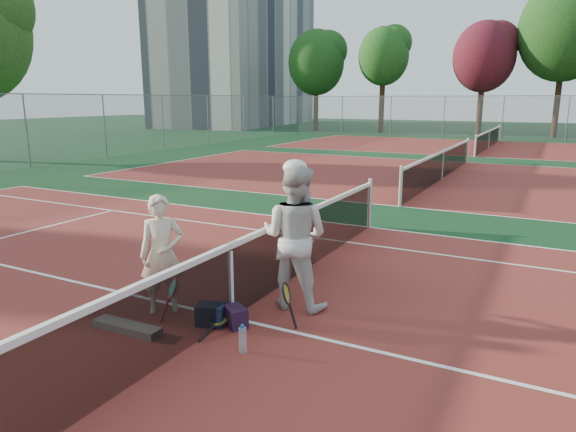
{
  "coord_description": "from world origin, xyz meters",
  "views": [
    {
      "loc": [
        3.53,
        -5.19,
        2.8
      ],
      "look_at": [
        0.0,
        1.59,
        1.05
      ],
      "focal_mm": 32.0,
      "sensor_mm": 36.0,
      "label": 1
    }
  ],
  "objects_px": {
    "racket_red": "(173,299)",
    "racket_spare": "(219,322)",
    "player_a": "(162,254)",
    "sports_bag_navy": "(211,315)",
    "player_b": "(295,237)",
    "sports_bag_purple": "(236,317)",
    "racket_black_held": "(287,306)",
    "net_main": "(231,281)",
    "water_bottle": "(243,340)",
    "apartment_block": "(240,54)"
  },
  "relations": [
    {
      "from": "racket_red",
      "to": "racket_spare",
      "type": "xyz_separation_m",
      "value": [
        0.64,
        0.1,
        -0.22
      ]
    },
    {
      "from": "player_a",
      "to": "sports_bag_navy",
      "type": "height_order",
      "value": "player_a"
    },
    {
      "from": "player_b",
      "to": "sports_bag_purple",
      "type": "distance_m",
      "value": 1.32
    },
    {
      "from": "player_a",
      "to": "racket_black_held",
      "type": "height_order",
      "value": "player_a"
    },
    {
      "from": "net_main",
      "to": "racket_spare",
      "type": "relative_size",
      "value": 18.39
    },
    {
      "from": "racket_red",
      "to": "sports_bag_navy",
      "type": "distance_m",
      "value": 0.54
    },
    {
      "from": "water_bottle",
      "to": "racket_black_held",
      "type": "bearing_deg",
      "value": 80.05
    },
    {
      "from": "racket_red",
      "to": "sports_bag_navy",
      "type": "bearing_deg",
      "value": -43.04
    },
    {
      "from": "sports_bag_navy",
      "to": "sports_bag_purple",
      "type": "xyz_separation_m",
      "value": [
        0.31,
        0.1,
        -0.01
      ]
    },
    {
      "from": "player_b",
      "to": "water_bottle",
      "type": "xyz_separation_m",
      "value": [
        0.1,
        -1.49,
        -0.83
      ]
    },
    {
      "from": "net_main",
      "to": "apartment_block",
      "type": "height_order",
      "value": "apartment_block"
    },
    {
      "from": "racket_black_held",
      "to": "sports_bag_purple",
      "type": "bearing_deg",
      "value": 9.85
    },
    {
      "from": "apartment_block",
      "to": "racket_red",
      "type": "bearing_deg",
      "value": -58.35
    },
    {
      "from": "player_b",
      "to": "sports_bag_purple",
      "type": "xyz_separation_m",
      "value": [
        -0.35,
        -0.95,
        -0.85
      ]
    },
    {
      "from": "racket_black_held",
      "to": "racket_spare",
      "type": "height_order",
      "value": "racket_black_held"
    },
    {
      "from": "sports_bag_purple",
      "to": "racket_spare",
      "type": "bearing_deg",
      "value": -145.89
    },
    {
      "from": "player_a",
      "to": "racket_red",
      "type": "bearing_deg",
      "value": -72.97
    },
    {
      "from": "sports_bag_navy",
      "to": "player_b",
      "type": "bearing_deg",
      "value": 57.95
    },
    {
      "from": "player_b",
      "to": "racket_red",
      "type": "relative_size",
      "value": 3.45
    },
    {
      "from": "water_bottle",
      "to": "apartment_block",
      "type": "bearing_deg",
      "value": 122.63
    },
    {
      "from": "apartment_block",
      "to": "water_bottle",
      "type": "height_order",
      "value": "apartment_block"
    },
    {
      "from": "apartment_block",
      "to": "player_b",
      "type": "distance_m",
      "value": 52.21
    },
    {
      "from": "apartment_block",
      "to": "player_a",
      "type": "distance_m",
      "value": 52.25
    },
    {
      "from": "net_main",
      "to": "player_a",
      "type": "xyz_separation_m",
      "value": [
        -0.95,
        -0.2,
        0.28
      ]
    },
    {
      "from": "racket_spare",
      "to": "water_bottle",
      "type": "bearing_deg",
      "value": -128.42
    },
    {
      "from": "player_b",
      "to": "sports_bag_navy",
      "type": "relative_size",
      "value": 5.67
    },
    {
      "from": "player_a",
      "to": "racket_spare",
      "type": "relative_size",
      "value": 2.66
    },
    {
      "from": "racket_black_held",
      "to": "sports_bag_purple",
      "type": "xyz_separation_m",
      "value": [
        -0.59,
        -0.26,
        -0.17
      ]
    },
    {
      "from": "player_a",
      "to": "net_main",
      "type": "bearing_deg",
      "value": -29.24
    },
    {
      "from": "apartment_block",
      "to": "player_b",
      "type": "bearing_deg",
      "value": -56.58
    },
    {
      "from": "racket_red",
      "to": "sports_bag_purple",
      "type": "xyz_separation_m",
      "value": [
        0.81,
        0.21,
        -0.16
      ]
    },
    {
      "from": "racket_spare",
      "to": "racket_black_held",
      "type": "bearing_deg",
      "value": -67.89
    },
    {
      "from": "player_a",
      "to": "sports_bag_purple",
      "type": "distance_m",
      "value": 1.31
    },
    {
      "from": "player_a",
      "to": "racket_spare",
      "type": "bearing_deg",
      "value": -46.76
    },
    {
      "from": "apartment_block",
      "to": "sports_bag_purple",
      "type": "distance_m",
      "value": 52.92
    },
    {
      "from": "sports_bag_navy",
      "to": "water_bottle",
      "type": "relative_size",
      "value": 1.16
    },
    {
      "from": "racket_red",
      "to": "sports_bag_purple",
      "type": "distance_m",
      "value": 0.85
    },
    {
      "from": "racket_red",
      "to": "sports_bag_purple",
      "type": "relative_size",
      "value": 1.81
    },
    {
      "from": "player_b",
      "to": "racket_red",
      "type": "xyz_separation_m",
      "value": [
        -1.16,
        -1.16,
        -0.7
      ]
    },
    {
      "from": "apartment_block",
      "to": "racket_spare",
      "type": "distance_m",
      "value": 52.93
    },
    {
      "from": "net_main",
      "to": "sports_bag_purple",
      "type": "bearing_deg",
      "value": -45.19
    },
    {
      "from": "net_main",
      "to": "water_bottle",
      "type": "bearing_deg",
      "value": -48.85
    },
    {
      "from": "player_a",
      "to": "racket_black_held",
      "type": "distance_m",
      "value": 1.81
    },
    {
      "from": "racket_black_held",
      "to": "sports_bag_navy",
      "type": "xyz_separation_m",
      "value": [
        -0.89,
        -0.36,
        -0.16
      ]
    },
    {
      "from": "sports_bag_navy",
      "to": "sports_bag_purple",
      "type": "relative_size",
      "value": 1.1
    },
    {
      "from": "net_main",
      "to": "racket_red",
      "type": "xyz_separation_m",
      "value": [
        -0.63,
        -0.39,
        -0.23
      ]
    },
    {
      "from": "racket_black_held",
      "to": "apartment_block",
      "type": "bearing_deg",
      "value": -70.46
    },
    {
      "from": "player_b",
      "to": "water_bottle",
      "type": "height_order",
      "value": "player_b"
    },
    {
      "from": "player_a",
      "to": "racket_black_held",
      "type": "relative_size",
      "value": 2.71
    },
    {
      "from": "player_b",
      "to": "water_bottle",
      "type": "relative_size",
      "value": 6.55
    }
  ]
}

